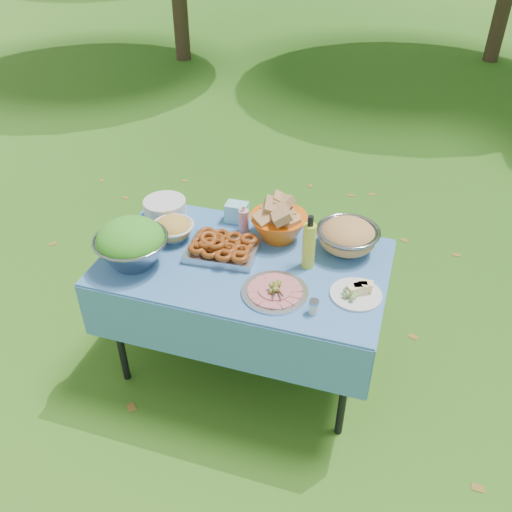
{
  "coord_description": "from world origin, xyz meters",
  "views": [
    {
      "loc": [
        0.73,
        -2.12,
        2.44
      ],
      "look_at": [
        0.07,
        0.0,
        0.81
      ],
      "focal_mm": 38.0,
      "sensor_mm": 36.0,
      "label": 1
    }
  ],
  "objects": [
    {
      "name": "shaker",
      "position": [
        0.43,
        -0.28,
        0.8
      ],
      "size": [
        0.06,
        0.06,
        0.07
      ],
      "primitive_type": "cylinder",
      "rotation": [
        0.0,
        0.0,
        0.29
      ],
      "color": "silver",
      "rests_on": "picnic_table"
    },
    {
      "name": "pasta_bowl_white",
      "position": [
        -0.43,
        0.08,
        0.82
      ],
      "size": [
        0.3,
        0.3,
        0.13
      ],
      "primitive_type": null,
      "rotation": [
        0.0,
        0.0,
        -0.41
      ],
      "color": "silver",
      "rests_on": "picnic_table"
    },
    {
      "name": "fried_tray",
      "position": [
        -0.13,
        0.02,
        0.8
      ],
      "size": [
        0.38,
        0.28,
        0.08
      ],
      "primitive_type": "cube",
      "rotation": [
        0.0,
        0.0,
        0.08
      ],
      "color": "#ACADB0",
      "rests_on": "picnic_table"
    },
    {
      "name": "cheese_plate",
      "position": [
        0.6,
        -0.1,
        0.79
      ],
      "size": [
        0.31,
        0.31,
        0.07
      ],
      "primitive_type": "cylinder",
      "rotation": [
        0.0,
        0.0,
        -0.28
      ],
      "color": "silver",
      "rests_on": "picnic_table"
    },
    {
      "name": "oil_bottle",
      "position": [
        0.32,
        0.06,
        0.91
      ],
      "size": [
        0.07,
        0.07,
        0.3
      ],
      "primitive_type": "cylinder",
      "rotation": [
        0.0,
        0.0,
        -0.07
      ],
      "color": "gold",
      "rests_on": "picnic_table"
    },
    {
      "name": "wipes_box",
      "position": [
        -0.16,
        0.35,
        0.82
      ],
      "size": [
        0.13,
        0.09,
        0.11
      ],
      "primitive_type": "cube",
      "rotation": [
        0.0,
        0.0,
        0.02
      ],
      "color": "#8ADAE7",
      "rests_on": "picnic_table"
    },
    {
      "name": "bread_bowl",
      "position": [
        0.11,
        0.26,
        0.86
      ],
      "size": [
        0.32,
        0.32,
        0.21
      ],
      "primitive_type": null,
      "rotation": [
        0.0,
        0.0,
        -0.04
      ],
      "color": "#DF5A0D",
      "rests_on": "picnic_table"
    },
    {
      "name": "ground",
      "position": [
        0.0,
        0.0,
        0.0
      ],
      "size": [
        80.0,
        80.0,
        0.0
      ],
      "primitive_type": "plane",
      "color": "#103C0A",
      "rests_on": "ground"
    },
    {
      "name": "pasta_bowl_steel",
      "position": [
        0.49,
        0.26,
        0.85
      ],
      "size": [
        0.39,
        0.39,
        0.18
      ],
      "primitive_type": null,
      "rotation": [
        0.0,
        0.0,
        0.23
      ],
      "color": "gray",
      "rests_on": "picnic_table"
    },
    {
      "name": "plate_stack",
      "position": [
        -0.57,
        0.27,
        0.82
      ],
      "size": [
        0.29,
        0.29,
        0.11
      ],
      "primitive_type": "cylinder",
      "rotation": [
        0.0,
        0.0,
        -0.24
      ],
      "color": "silver",
      "rests_on": "picnic_table"
    },
    {
      "name": "charcuterie_platter",
      "position": [
        0.22,
        -0.2,
        0.8
      ],
      "size": [
        0.33,
        0.33,
        0.07
      ],
      "primitive_type": "cylinder",
      "rotation": [
        0.0,
        0.0,
        0.03
      ],
      "color": "silver",
      "rests_on": "picnic_table"
    },
    {
      "name": "picnic_table",
      "position": [
        0.0,
        0.0,
        0.38
      ],
      "size": [
        1.46,
        0.86,
        0.76
      ],
      "primitive_type": "cube",
      "color": "#74A6E0",
      "rests_on": "ground"
    },
    {
      "name": "sanitizer_bottle",
      "position": [
        -0.09,
        0.27,
        0.84
      ],
      "size": [
        0.07,
        0.07,
        0.16
      ],
      "primitive_type": "cylinder",
      "rotation": [
        0.0,
        0.0,
        0.42
      ],
      "color": "pink",
      "rests_on": "picnic_table"
    },
    {
      "name": "salad_bowl",
      "position": [
        -0.53,
        -0.19,
        0.88
      ],
      "size": [
        0.45,
        0.45,
        0.25
      ],
      "primitive_type": null,
      "rotation": [
        0.0,
        0.0,
        -0.23
      ],
      "color": "gray",
      "rests_on": "picnic_table"
    }
  ]
}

